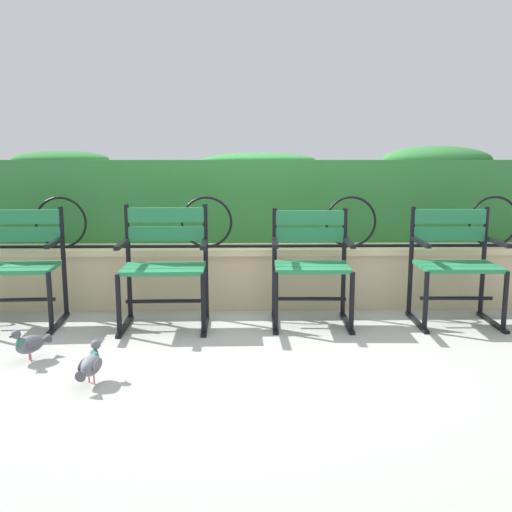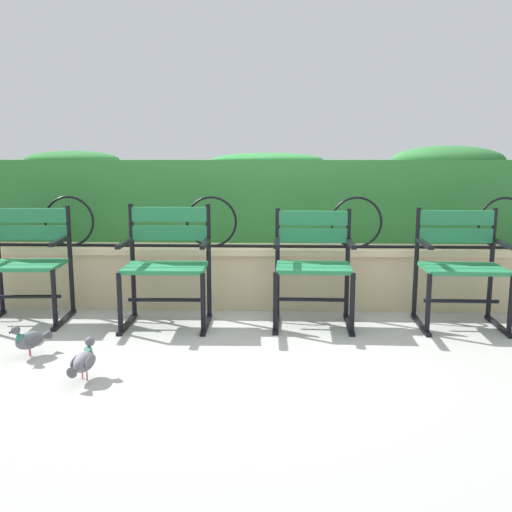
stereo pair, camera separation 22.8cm
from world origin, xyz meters
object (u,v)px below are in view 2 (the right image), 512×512
at_px(park_chair_centre_right, 313,263).
at_px(pigeon_far_side, 84,361).
at_px(park_chair_rightmost, 460,263).
at_px(park_chair_leftmost, 27,260).
at_px(pigeon_near_chairs, 30,339).
at_px(park_chair_centre_left, 167,262).

bearing_deg(park_chair_centre_right, pigeon_far_side, -138.83).
distance_m(park_chair_rightmost, pigeon_far_side, 2.73).
xyz_separation_m(park_chair_leftmost, pigeon_near_chairs, (0.35, -0.82, -0.35)).
xyz_separation_m(park_chair_centre_left, pigeon_near_chairs, (-0.73, -0.76, -0.36)).
height_order(park_chair_rightmost, pigeon_far_side, park_chair_rightmost).
relative_size(park_chair_centre_left, park_chair_rightmost, 1.03).
distance_m(park_chair_leftmost, pigeon_near_chairs, 0.96).
distance_m(park_chair_centre_left, pigeon_far_side, 1.22).
relative_size(park_chair_centre_left, pigeon_near_chairs, 3.28).
relative_size(park_chair_leftmost, pigeon_near_chairs, 3.20).
relative_size(park_chair_centre_left, park_chair_centre_right, 1.04).
xyz_separation_m(park_chair_centre_left, pigeon_far_side, (-0.26, -1.14, -0.36)).
height_order(park_chair_leftmost, pigeon_far_side, park_chair_leftmost).
distance_m(park_chair_rightmost, pigeon_near_chairs, 3.03).
bearing_deg(park_chair_leftmost, park_chair_centre_left, -3.26).
bearing_deg(pigeon_far_side, park_chair_centre_right, 41.17).
xyz_separation_m(park_chair_leftmost, park_chair_centre_right, (2.17, -0.02, -0.00)).
relative_size(park_chair_rightmost, pigeon_far_side, 2.96).
bearing_deg(park_chair_rightmost, park_chair_leftmost, 179.65).
relative_size(pigeon_near_chairs, pigeon_far_side, 0.93).
bearing_deg(park_chair_rightmost, park_chair_centre_left, -178.88).
bearing_deg(pigeon_near_chairs, park_chair_centre_left, 45.99).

